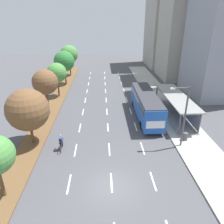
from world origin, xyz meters
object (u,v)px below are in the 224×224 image
(streetlight, at_px, (184,113))
(trash_bin, at_px, (185,136))
(median_tree_fourth, at_px, (57,73))
(median_tree_second, at_px, (28,110))
(median_tree_fifth, at_px, (64,61))
(median_tree_third, at_px, (45,82))
(median_tree_farthest, at_px, (69,54))
(bus_shelter, at_px, (177,104))
(cyclist, at_px, (61,143))
(bus, at_px, (146,103))

(streetlight, xyz_separation_m, trash_bin, (1.03, 1.03, -3.31))
(median_tree_fourth, bearing_deg, trash_bin, -42.79)
(median_tree_second, height_order, median_tree_fifth, median_tree_fifth)
(median_tree_third, relative_size, trash_bin, 7.45)
(median_tree_third, relative_size, median_tree_farthest, 0.91)
(streetlight, bearing_deg, bus_shelter, 74.24)
(bus_shelter, height_order, cyclist, bus_shelter)
(median_tree_second, relative_size, median_tree_fourth, 1.05)
(bus_shelter, xyz_separation_m, median_tree_second, (-17.77, -6.09, 2.09))
(bus_shelter, xyz_separation_m, bus, (-4.28, 0.04, 0.20))
(median_tree_fifth, bearing_deg, median_tree_fourth, -90.54)
(trash_bin, bearing_deg, bus_shelter, 80.50)
(median_tree_third, bearing_deg, trash_bin, -25.30)
(bus, xyz_separation_m, median_tree_fifth, (-13.35, 16.41, 2.70))
(bus_shelter, height_order, trash_bin, bus_shelter)
(cyclist, relative_size, streetlight, 0.28)
(cyclist, distance_m, median_tree_farthest, 31.88)
(median_tree_fifth, bearing_deg, streetlight, -57.04)
(median_tree_fifth, xyz_separation_m, streetlight, (15.52, -23.93, -0.87))
(bus, relative_size, median_tree_farthest, 1.63)
(bus_shelter, xyz_separation_m, median_tree_third, (-17.74, 1.42, 2.86))
(median_tree_second, height_order, trash_bin, median_tree_second)
(median_tree_second, height_order, median_tree_farthest, median_tree_farthest)
(median_tree_second, relative_size, median_tree_fifth, 0.90)
(median_tree_fifth, bearing_deg, median_tree_second, -90.35)
(trash_bin, bearing_deg, median_tree_second, 178.77)
(bus, height_order, median_tree_farthest, median_tree_farthest)
(median_tree_third, relative_size, median_tree_fifth, 0.95)
(median_tree_fifth, bearing_deg, median_tree_third, -90.41)
(cyclist, bearing_deg, bus, 36.31)
(median_tree_third, height_order, streetlight, streetlight)
(cyclist, relative_size, median_tree_fifth, 0.27)
(streetlight, bearing_deg, trash_bin, 44.92)
(median_tree_third, distance_m, median_tree_fourth, 7.53)
(bus, bearing_deg, cyclist, -143.69)
(bus, distance_m, trash_bin, 7.39)
(median_tree_fourth, relative_size, median_tree_fifth, 0.86)
(median_tree_second, bearing_deg, median_tree_fourth, 89.75)
(cyclist, bearing_deg, streetlight, -0.07)
(cyclist, distance_m, median_tree_third, 10.25)
(bus_shelter, height_order, median_tree_third, median_tree_third)
(median_tree_fourth, relative_size, trash_bin, 6.77)
(median_tree_fourth, bearing_deg, bus, -33.54)
(trash_bin, bearing_deg, streetlight, -135.08)
(bus_shelter, distance_m, median_tree_second, 18.90)
(bus_shelter, xyz_separation_m, median_tree_fourth, (-17.70, 8.94, 2.34))
(trash_bin, bearing_deg, median_tree_fifth, 125.85)
(median_tree_fourth, relative_size, median_tree_farthest, 0.83)
(bus_shelter, xyz_separation_m, cyclist, (-14.49, -7.47, -1.08))
(median_tree_second, xyz_separation_m, trash_bin, (16.69, -0.36, -3.38))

